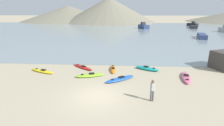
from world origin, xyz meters
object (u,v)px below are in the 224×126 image
Objects in this scene: kayak_on_sand_0 at (147,68)px; moored_boat_4 at (193,24)px; moored_boat_3 at (144,26)px; kayak_on_sand_6 at (120,79)px; kayak_on_sand_5 at (90,75)px; kayak_on_sand_4 at (43,71)px; moored_boat_2 at (193,27)px; kayak_on_sand_1 at (113,69)px; person_near_foreground at (152,89)px; kayak_on_sand_2 at (83,67)px; moored_boat_1 at (202,36)px; kayak_on_sand_3 at (186,77)px.

moored_boat_4 is (24.95, 55.18, 0.53)m from kayak_on_sand_0.
kayak_on_sand_6 is at bearing -98.64° from moored_boat_3.
kayak_on_sand_0 reaches higher than kayak_on_sand_6.
kayak_on_sand_5 is 0.62× the size of moored_boat_4.
moored_boat_2 is (32.65, 47.23, 0.37)m from kayak_on_sand_4.
person_near_foreground is at bearing -64.15° from kayak_on_sand_1.
kayak_on_sand_2 is 0.60× the size of moored_boat_4.
moored_boat_1 is 23.98m from moored_boat_2.
kayak_on_sand_6 is at bearing -124.84° from moored_boat_1.
kayak_on_sand_4 is 0.55× the size of moored_boat_1.
moored_boat_2 is 0.91× the size of moored_boat_3.
kayak_on_sand_6 reaches higher than kayak_on_sand_1.
kayak_on_sand_3 is (6.99, -1.95, -0.00)m from kayak_on_sand_1.
kayak_on_sand_3 is (3.34, -2.27, -0.04)m from kayak_on_sand_0.
kayak_on_sand_1 reaches higher than kayak_on_sand_4.
kayak_on_sand_3 is 1.15× the size of kayak_on_sand_6.
moored_boat_2 reaches higher than kayak_on_sand_2.
moored_boat_1 is at bearing -106.83° from moored_boat_4.
kayak_on_sand_3 is at bearing -34.22° from kayak_on_sand_0.
kayak_on_sand_3 is at bearing -115.25° from moored_boat_1.
kayak_on_sand_3 is 1.09× the size of kayak_on_sand_4.
moored_boat_1 is (11.80, 25.03, 0.40)m from kayak_on_sand_3.
kayak_on_sand_4 is at bearing 168.36° from kayak_on_sand_6.
person_near_foreground is 33.41m from moored_boat_1.
kayak_on_sand_1 is 3.43m from kayak_on_sand_2.
kayak_on_sand_1 reaches higher than kayak_on_sand_2.
kayak_on_sand_3 is 2.06× the size of person_near_foreground.
moored_boat_2 reaches higher than kayak_on_sand_0.
kayak_on_sand_2 is 63.65m from moored_boat_4.
kayak_on_sand_6 is 1.80× the size of person_near_foreground.
kayak_on_sand_4 is at bearing -171.40° from kayak_on_sand_1.
moored_boat_3 reaches higher than kayak_on_sand_2.
kayak_on_sand_6 is at bearing -132.71° from kayak_on_sand_0.
kayak_on_sand_5 is 0.51× the size of moored_boat_1.
moored_boat_2 is (27.48, 48.17, 0.35)m from kayak_on_sand_5.
kayak_on_sand_0 reaches higher than kayak_on_sand_3.
kayak_on_sand_4 is 47.79m from moored_boat_3.
moored_boat_3 is 23.55m from moored_boat_4.
kayak_on_sand_1 is 52.66m from moored_boat_2.
kayak_on_sand_2 is at bearing -104.53° from moored_boat_3.
person_near_foreground is at bearing -94.60° from kayak_on_sand_0.
kayak_on_sand_0 is at bearing 7.43° from kayak_on_sand_4.
kayak_on_sand_3 is 27.68m from moored_boat_1.
moored_boat_4 is (35.86, 56.61, 0.57)m from kayak_on_sand_4.
kayak_on_sand_0 is 11.00m from kayak_on_sand_4.
moored_boat_3 is at bearing -151.32° from moored_boat_4.
kayak_on_sand_1 is 0.60× the size of moored_boat_2.
kayak_on_sand_6 is 0.52× the size of moored_boat_1.
kayak_on_sand_0 is at bearing -115.38° from moored_boat_2.
person_near_foreground is (2.30, -3.66, 0.78)m from kayak_on_sand_6.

